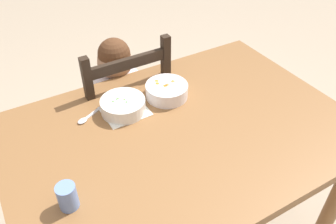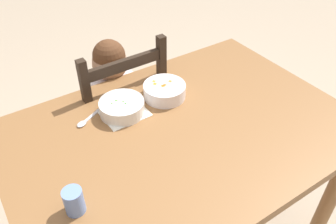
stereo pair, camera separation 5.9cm
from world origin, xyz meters
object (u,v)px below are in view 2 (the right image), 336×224
at_px(bowl_of_peas, 122,107).
at_px(spoon, 85,121).
at_px(bowl_of_carrots, 164,90).
at_px(dining_chair, 119,124).
at_px(child_figure, 116,100).
at_px(drinking_cup, 74,201).
at_px(dining_table, 181,148).

distance_m(bowl_of_peas, spoon, 0.16).
bearing_deg(bowl_of_carrots, dining_chair, 109.25).
height_order(child_figure, bowl_of_peas, child_figure).
relative_size(bowl_of_carrots, spoon, 1.39).
bearing_deg(drinking_cup, bowl_of_peas, 45.37).
height_order(bowl_of_peas, drinking_cup, drinking_cup).
bearing_deg(child_figure, spoon, -134.11).
height_order(dining_chair, drinking_cup, dining_chair).
bearing_deg(child_figure, dining_chair, 82.72).
bearing_deg(dining_table, child_figure, 94.97).
distance_m(spoon, drinking_cup, 0.42).
height_order(bowl_of_peas, bowl_of_carrots, same).
height_order(bowl_of_carrots, drinking_cup, drinking_cup).
bearing_deg(drinking_cup, child_figure, 55.22).
xyz_separation_m(dining_table, bowl_of_carrots, (0.06, 0.22, 0.14)).
bearing_deg(dining_table, bowl_of_peas, 124.44).
xyz_separation_m(dining_chair, drinking_cup, (-0.44, -0.64, 0.37)).
xyz_separation_m(dining_table, child_figure, (-0.04, 0.51, -0.05)).
bearing_deg(child_figure, bowl_of_carrots, -70.58).
distance_m(dining_table, bowl_of_peas, 0.29).
xyz_separation_m(dining_table, drinking_cup, (-0.49, -0.13, 0.15)).
bearing_deg(spoon, dining_chair, 46.08).
distance_m(dining_table, dining_chair, 0.56).
relative_size(spoon, drinking_cup, 1.48).
bearing_deg(dining_chair, bowl_of_peas, -109.35).
distance_m(child_figure, drinking_cup, 0.80).
xyz_separation_m(child_figure, drinking_cup, (-0.44, -0.64, 0.20)).
distance_m(child_figure, spoon, 0.40).
distance_m(dining_table, spoon, 0.40).
height_order(dining_table, drinking_cup, drinking_cup).
bearing_deg(drinking_cup, spoon, 63.42).
distance_m(dining_chair, bowl_of_carrots, 0.47).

